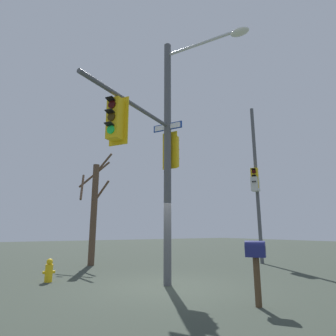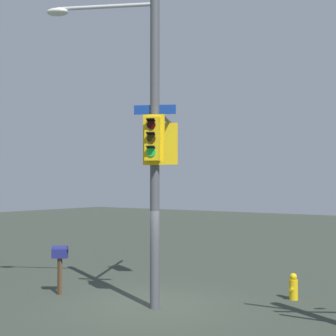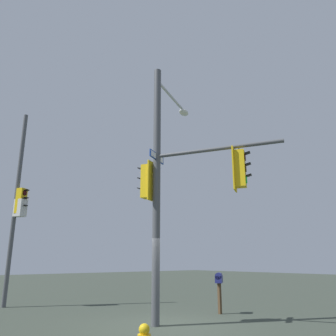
% 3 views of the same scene
% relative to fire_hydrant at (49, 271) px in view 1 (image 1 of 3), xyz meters
% --- Properties ---
extents(ground_plane, '(80.00, 80.00, 0.00)m').
position_rel_fire_hydrant_xyz_m(ground_plane, '(2.80, -2.83, -0.34)').
color(ground_plane, '#343C33').
extents(main_signal_pole_assembly, '(5.10, 3.20, 8.32)m').
position_rel_fire_hydrant_xyz_m(main_signal_pole_assembly, '(2.60, -2.93, 4.23)').
color(main_signal_pole_assembly, '#4C4F54').
rests_on(main_signal_pole_assembly, ground).
extents(secondary_pole_assembly, '(0.70, 0.52, 8.41)m').
position_rel_fire_hydrant_xyz_m(secondary_pole_assembly, '(9.96, -0.35, 3.85)').
color(secondary_pole_assembly, '#4C4F54').
rests_on(secondary_pole_assembly, ground).
extents(fire_hydrant, '(0.38, 0.24, 0.73)m').
position_rel_fire_hydrant_xyz_m(fire_hydrant, '(0.00, 0.00, 0.00)').
color(fire_hydrant, yellow).
rests_on(fire_hydrant, ground).
extents(mailbox, '(0.45, 0.50, 1.41)m').
position_rel_fire_hydrant_xyz_m(mailbox, '(3.32, -5.74, 0.76)').
color(mailbox, '#4C3823').
rests_on(mailbox, ground).
extents(bare_tree_behind_pole, '(1.81, 1.42, 5.64)m').
position_rel_fire_hydrant_xyz_m(bare_tree_behind_pole, '(2.55, 3.67, 2.39)').
color(bare_tree_behind_pole, brown).
rests_on(bare_tree_behind_pole, ground).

